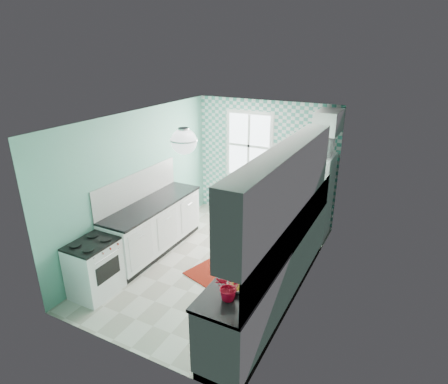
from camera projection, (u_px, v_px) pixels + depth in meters
The scene contains 26 objects.
floor at pixel (215, 264), 6.42m from camera, with size 3.00×4.40×0.02m, color beige.
ceiling at pixel (213, 117), 5.50m from camera, with size 3.00×4.40×0.02m, color white.
wall_back at pixel (265, 161), 7.78m from camera, with size 3.00×0.02×2.50m, color #64AE97.
wall_front at pixel (118, 263), 4.13m from camera, with size 3.00×0.02×2.50m, color #64AE97.
wall_left at pixel (139, 182), 6.60m from camera, with size 0.02×4.40×2.50m, color #64AE97.
wall_right at pixel (307, 215), 5.31m from camera, with size 0.02×4.40×2.50m, color #64AE97.
accent_wall at pixel (265, 161), 7.77m from camera, with size 3.00×0.01×2.50m, color teal.
window at pixel (249, 146), 7.78m from camera, with size 1.04×0.05×1.44m.
backsplash_right at pixel (297, 230), 5.01m from camera, with size 0.02×3.60×0.51m, color white.
backsplash_left at pixel (138, 186), 6.55m from camera, with size 0.02×2.15×0.51m, color white.
upper_cabinets_right at pixel (284, 183), 4.65m from camera, with size 0.33×3.20×0.90m, color white.
upper_cabinet_fridge at pixel (329, 122), 6.55m from camera, with size 0.40×0.74×0.40m, color white.
ceiling_light at pixel (184, 141), 4.90m from camera, with size 0.34×0.34×0.35m.
base_cabinets_right at pixel (274, 271), 5.40m from camera, with size 0.60×3.60×0.90m, color white.
countertop_right at pixel (274, 242), 5.24m from camera, with size 0.63×3.60×0.04m, color black.
base_cabinets_left at pixel (154, 228), 6.70m from camera, with size 0.60×2.15×0.90m, color white.
countertop_left at pixel (153, 204), 6.52m from camera, with size 0.63×2.15×0.04m, color black.
fridge at pixel (311, 196), 7.14m from camera, with size 0.71×0.71×1.64m.
stove at pixel (94, 267), 5.52m from camera, with size 0.56×0.69×0.83m.
sink at pixel (296, 217), 5.98m from camera, with size 0.44×0.37×0.53m.
rug at pixel (218, 269), 6.25m from camera, with size 0.69×0.98×0.02m, color #661608.
dish_towel at pixel (272, 242), 6.15m from camera, with size 0.02×0.23×0.34m, color #50B4A4.
fruit_bowl at pixel (238, 287), 4.19m from camera, with size 0.26×0.26×0.07m, color white.
potted_plant at pixel (229, 287), 3.97m from camera, with size 0.28×0.24×0.31m, color #9F1E0E.
soap_bottle at pixel (307, 203), 6.30m from camera, with size 0.08×0.08×0.17m, color #98B2C0.
microwave at pixel (315, 145), 6.77m from camera, with size 0.62×0.42×0.34m, color white.
Camera 1 is at (2.68, -4.83, 3.49)m, focal length 30.00 mm.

